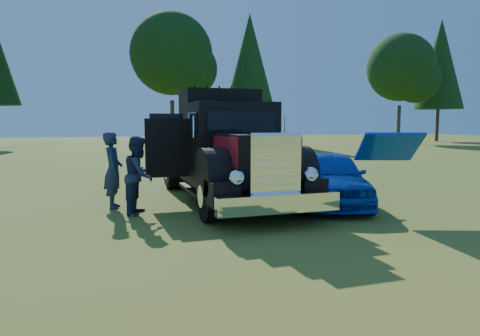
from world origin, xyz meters
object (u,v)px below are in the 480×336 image
hotrod_coupe (329,177)px  diamond_t_truck (228,154)px  spectator_far (139,175)px  spectator_near (113,170)px

hotrod_coupe → diamond_t_truck: bearing=154.2°
diamond_t_truck → spectator_far: 2.51m
spectator_near → spectator_far: spectator_near is taller
diamond_t_truck → hotrod_coupe: diamond_t_truck is taller
hotrod_coupe → spectator_near: bearing=166.9°
spectator_near → spectator_far: bearing=-142.6°
hotrod_coupe → spectator_far: bearing=175.2°
diamond_t_truck → spectator_near: bearing=178.3°
diamond_t_truck → hotrod_coupe: 2.67m
diamond_t_truck → hotrod_coupe: (2.35, -1.14, -0.58)m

